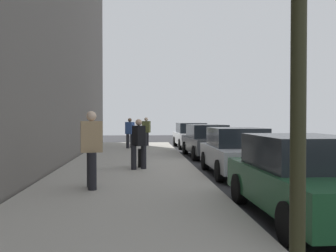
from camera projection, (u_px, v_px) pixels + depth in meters
ground_plane at (227, 173)px, 13.11m from camera, size 56.00×56.00×0.00m
sidewalk at (128, 171)px, 12.88m from camera, size 28.00×4.60×0.15m
lane_stripe_centre at (320, 172)px, 13.33m from camera, size 28.00×0.14×0.01m
parked_car_white at (191, 135)px, 23.93m from camera, size 4.20×2.01×1.51m
parked_car_charcoal at (207, 141)px, 18.39m from camera, size 4.71×2.02×1.51m
parked_car_silver at (237, 151)px, 12.64m from camera, size 4.23×1.91×1.51m
parked_car_green at (304, 177)px, 7.13m from camera, size 4.48×1.94×1.51m
pedestrian_blue_coat at (130, 132)px, 21.81m from camera, size 0.49×0.53×1.66m
pedestrian_black_coat at (139, 143)px, 12.87m from camera, size 0.52×0.51×1.64m
pedestrian_tan_coat at (92, 147)px, 9.36m from camera, size 0.60×0.55×1.85m
pedestrian_olive_coat at (146, 131)px, 23.47m from camera, size 0.54×0.53×1.71m
rolling_suitcase at (141, 158)px, 13.43m from camera, size 0.34×0.22×0.99m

